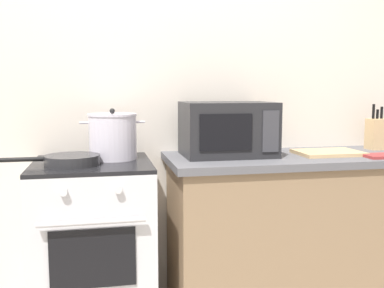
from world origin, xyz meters
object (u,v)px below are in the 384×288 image
(microwave, at_px, (227,129))
(frying_pan, at_px, (71,160))
(cutting_board, at_px, (328,153))
(oven_mitt, at_px, (381,156))
(stove, at_px, (94,248))
(knife_block, at_px, (378,133))
(stock_pot, at_px, (113,136))

(microwave, bearing_deg, frying_pan, -169.78)
(cutting_board, height_order, oven_mitt, cutting_board)
(cutting_board, distance_m, oven_mitt, 0.28)
(stove, bearing_deg, microwave, 6.07)
(microwave, height_order, knife_block, microwave)
(knife_block, bearing_deg, oven_mitt, -121.61)
(oven_mitt, bearing_deg, stove, 174.15)
(stock_pot, relative_size, cutting_board, 0.95)
(stock_pot, distance_m, microwave, 0.63)
(stove, height_order, oven_mitt, oven_mitt)
(stove, height_order, stock_pot, stock_pot)
(stock_pot, bearing_deg, cutting_board, -3.87)
(stove, relative_size, knife_block, 3.29)
(stove, bearing_deg, stock_pot, 36.67)
(microwave, distance_m, cutting_board, 0.60)
(oven_mitt, bearing_deg, stock_pot, 170.45)
(cutting_board, relative_size, knife_block, 1.29)
(frying_pan, height_order, microwave, microwave)
(frying_pan, xyz_separation_m, oven_mitt, (1.65, -0.09, -0.02))
(frying_pan, height_order, cutting_board, frying_pan)
(stock_pot, relative_size, knife_block, 1.22)
(microwave, bearing_deg, stock_pot, 179.65)
(frying_pan, distance_m, oven_mitt, 1.65)
(stove, distance_m, cutting_board, 1.40)
(frying_pan, relative_size, knife_block, 1.68)
(microwave, bearing_deg, knife_block, 3.58)
(stock_pot, xyz_separation_m, oven_mitt, (1.44, -0.24, -0.11))
(oven_mitt, bearing_deg, frying_pan, 177.01)
(microwave, distance_m, knife_block, 0.99)
(stove, distance_m, microwave, 0.97)
(cutting_board, bearing_deg, knife_block, 18.77)
(stock_pot, bearing_deg, stove, -143.33)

